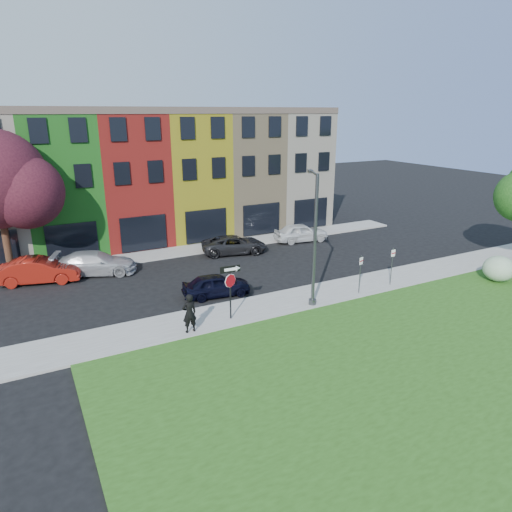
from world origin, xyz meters
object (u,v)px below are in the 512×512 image
sedan_near (216,285)px  stop_sign (230,281)px  street_lamp (314,240)px  man (189,313)px

sedan_near → stop_sign: bearing=176.5°
sedan_near → street_lamp: bearing=-123.7°
man → street_lamp: street_lamp is taller
man → street_lamp: (7.12, 0.18, 2.62)m
street_lamp → stop_sign: bearing=-158.0°
sedan_near → street_lamp: 6.28m
stop_sign → man: stop_sign is taller
stop_sign → street_lamp: street_lamp is taller
stop_sign → man: bearing=-166.4°
stop_sign → sedan_near: 3.73m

